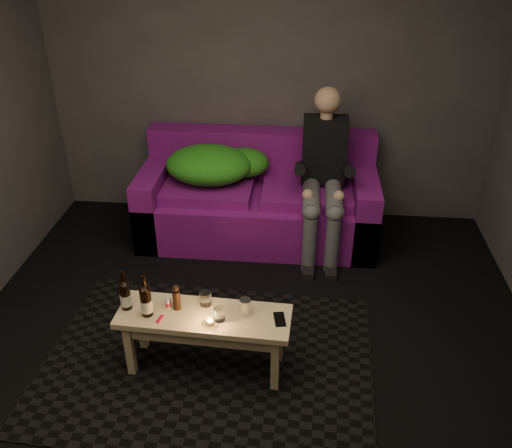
{
  "coord_description": "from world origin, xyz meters",
  "views": [
    {
      "loc": [
        0.32,
        -2.48,
        2.61
      ],
      "look_at": [
        -0.01,
        1.07,
        0.52
      ],
      "focal_mm": 38.0,
      "sensor_mm": 36.0,
      "label": 1
    }
  ],
  "objects_px": {
    "beer_bottle_a": "(125,295)",
    "beer_bottle_b": "(146,300)",
    "coffee_table": "(204,324)",
    "steel_cup": "(245,306)",
    "sofa": "(259,201)",
    "person": "(324,171)"
  },
  "relations": [
    {
      "from": "beer_bottle_a",
      "to": "steel_cup",
      "type": "bearing_deg",
      "value": 1.46
    },
    {
      "from": "sofa",
      "to": "steel_cup",
      "type": "bearing_deg",
      "value": -87.61
    },
    {
      "from": "beer_bottle_a",
      "to": "beer_bottle_b",
      "type": "relative_size",
      "value": 0.95
    },
    {
      "from": "beer_bottle_b",
      "to": "steel_cup",
      "type": "xyz_separation_m",
      "value": [
        0.6,
        0.07,
        -0.06
      ]
    },
    {
      "from": "person",
      "to": "beer_bottle_a",
      "type": "relative_size",
      "value": 5.0
    },
    {
      "from": "sofa",
      "to": "beer_bottle_b",
      "type": "xyz_separation_m",
      "value": [
        -0.53,
        -1.78,
        0.23
      ]
    },
    {
      "from": "person",
      "to": "beer_bottle_b",
      "type": "bearing_deg",
      "value": -123.94
    },
    {
      "from": "steel_cup",
      "to": "coffee_table",
      "type": "bearing_deg",
      "value": -171.98
    },
    {
      "from": "sofa",
      "to": "person",
      "type": "xyz_separation_m",
      "value": [
        0.56,
        -0.17,
        0.39
      ]
    },
    {
      "from": "coffee_table",
      "to": "steel_cup",
      "type": "height_order",
      "value": "steel_cup"
    },
    {
      "from": "beer_bottle_b",
      "to": "sofa",
      "type": "bearing_deg",
      "value": 73.5
    },
    {
      "from": "coffee_table",
      "to": "beer_bottle_b",
      "type": "xyz_separation_m",
      "value": [
        -0.34,
        -0.03,
        0.19
      ]
    },
    {
      "from": "sofa",
      "to": "beer_bottle_b",
      "type": "distance_m",
      "value": 1.87
    },
    {
      "from": "coffee_table",
      "to": "beer_bottle_a",
      "type": "height_order",
      "value": "beer_bottle_a"
    },
    {
      "from": "person",
      "to": "beer_bottle_a",
      "type": "height_order",
      "value": "person"
    },
    {
      "from": "person",
      "to": "coffee_table",
      "type": "relative_size",
      "value": 1.26
    },
    {
      "from": "beer_bottle_b",
      "to": "steel_cup",
      "type": "distance_m",
      "value": 0.6
    },
    {
      "from": "beer_bottle_a",
      "to": "beer_bottle_b",
      "type": "height_order",
      "value": "beer_bottle_b"
    },
    {
      "from": "person",
      "to": "steel_cup",
      "type": "bearing_deg",
      "value": -107.5
    },
    {
      "from": "person",
      "to": "beer_bottle_b",
      "type": "relative_size",
      "value": 4.72
    },
    {
      "from": "sofa",
      "to": "person",
      "type": "relative_size",
      "value": 1.5
    },
    {
      "from": "sofa",
      "to": "coffee_table",
      "type": "relative_size",
      "value": 1.88
    }
  ]
}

